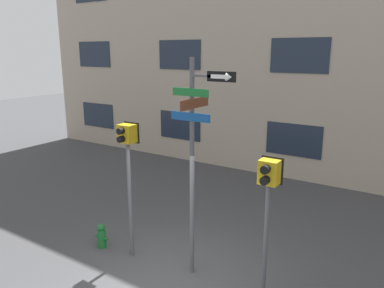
# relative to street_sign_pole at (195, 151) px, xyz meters

# --- Properties ---
(ground_plane) EXTENTS (60.00, 60.00, 0.00)m
(ground_plane) POSITION_rel_street_sign_pole_xyz_m (-0.21, -0.75, -2.61)
(ground_plane) COLOR #424244
(street_sign_pole) EXTENTS (1.32, 0.95, 4.34)m
(street_sign_pole) POSITION_rel_street_sign_pole_xyz_m (0.00, 0.00, 0.00)
(street_sign_pole) COLOR #4C4C51
(street_sign_pole) RESTS_ON ground_plane
(pedestrian_signal_left) EXTENTS (0.40, 0.40, 3.00)m
(pedestrian_signal_left) POSITION_rel_street_sign_pole_xyz_m (-1.56, -0.17, -0.25)
(pedestrian_signal_left) COLOR #4C4C51
(pedestrian_signal_left) RESTS_ON ground_plane
(pedestrian_signal_right) EXTENTS (0.40, 0.40, 2.64)m
(pedestrian_signal_right) POSITION_rel_street_sign_pole_xyz_m (1.43, 0.15, -0.50)
(pedestrian_signal_right) COLOR #4C4C51
(pedestrian_signal_right) RESTS_ON ground_plane
(fire_hydrant) EXTENTS (0.36, 0.20, 0.58)m
(fire_hydrant) POSITION_rel_street_sign_pole_xyz_m (-2.38, -0.28, -2.33)
(fire_hydrant) COLOR #196028
(fire_hydrant) RESTS_ON ground_plane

